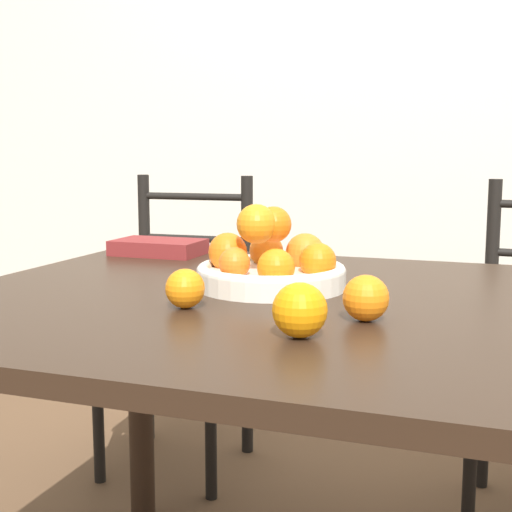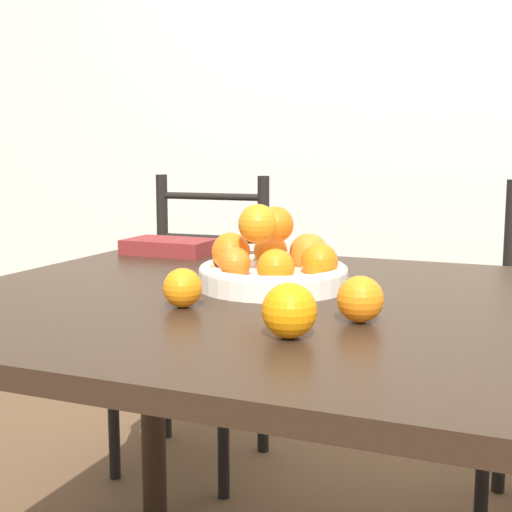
{
  "view_description": "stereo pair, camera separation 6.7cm",
  "coord_description": "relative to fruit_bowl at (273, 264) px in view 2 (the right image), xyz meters",
  "views": [
    {
      "loc": [
        0.3,
        -1.24,
        1.05
      ],
      "look_at": [
        -0.14,
        -0.02,
        0.86
      ],
      "focal_mm": 50.0,
      "sensor_mm": 36.0,
      "label": 1
    },
    {
      "loc": [
        0.36,
        -1.22,
        1.05
      ],
      "look_at": [
        -0.14,
        -0.02,
        0.86
      ],
      "focal_mm": 50.0,
      "sensor_mm": 36.0,
      "label": 2
    }
  ],
  "objects": [
    {
      "name": "fruit_bowl",
      "position": [
        0.0,
        0.0,
        0.0
      ],
      "size": [
        0.29,
        0.29,
        0.17
      ],
      "color": "silver",
      "rests_on": "dining_table"
    },
    {
      "name": "orange_loose_2",
      "position": [
        0.16,
        -0.35,
        -0.01
      ],
      "size": [
        0.08,
        0.08,
        0.08
      ],
      "color": "orange",
      "rests_on": "dining_table"
    },
    {
      "name": "dining_table",
      "position": [
        0.14,
        -0.08,
        -0.15
      ],
      "size": [
        1.48,
        1.07,
        0.78
      ],
      "color": "black",
      "rests_on": "ground_plane"
    },
    {
      "name": "orange_loose_0",
      "position": [
        0.23,
        -0.21,
        -0.01
      ],
      "size": [
        0.07,
        0.07,
        0.07
      ],
      "color": "orange",
      "rests_on": "dining_table"
    },
    {
      "name": "chair_left",
      "position": [
        -0.57,
        0.77,
        -0.37
      ],
      "size": [
        0.44,
        0.42,
        0.96
      ],
      "rotation": [
        0.0,
        0.0,
        0.05
      ],
      "color": "black",
      "rests_on": "ground_plane"
    },
    {
      "name": "wall_back",
      "position": [
        0.14,
        1.5,
        0.47
      ],
      "size": [
        8.0,
        0.06,
        2.6
      ],
      "color": "silver",
      "rests_on": "ground_plane"
    },
    {
      "name": "orange_loose_1",
      "position": [
        -0.08,
        -0.23,
        -0.01
      ],
      "size": [
        0.07,
        0.07,
        0.07
      ],
      "color": "orange",
      "rests_on": "dining_table"
    },
    {
      "name": "book_stack",
      "position": [
        -0.42,
        0.33,
        -0.03
      ],
      "size": [
        0.23,
        0.14,
        0.04
      ],
      "color": "maroon",
      "rests_on": "dining_table"
    }
  ]
}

